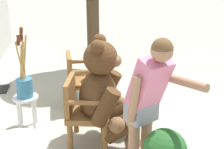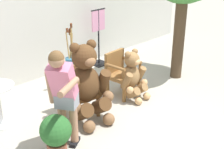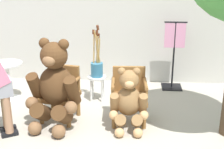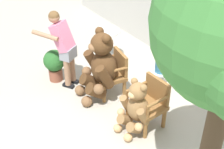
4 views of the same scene
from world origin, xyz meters
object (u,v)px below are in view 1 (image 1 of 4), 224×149
object	(u,v)px
teddy_bear_large	(104,93)
teddy_bear_small	(99,76)
person_visitor	(148,97)
brush_bucket	(24,83)
white_stool	(26,104)
wooden_chair_left	(84,109)
wooden_chair_right	(81,78)

from	to	relation	value
teddy_bear_large	teddy_bear_small	xyz separation A→B (m)	(1.13, -0.04, -0.20)
person_visitor	brush_bucket	size ratio (longest dim) A/B	1.63
teddy_bear_large	white_stool	xyz separation A→B (m)	(0.51, 1.03, -0.32)
person_visitor	white_stool	world-z (taller)	person_visitor
wooden_chair_left	person_visitor	world-z (taller)	person_visitor
person_visitor	brush_bucket	bearing A→B (deg)	47.98
white_stool	brush_bucket	xyz separation A→B (m)	(0.00, -0.00, 0.31)
wooden_chair_left	brush_bucket	xyz separation A→B (m)	(0.49, 0.77, 0.20)
wooden_chair_right	white_stool	distance (m)	0.99
teddy_bear_small	white_stool	distance (m)	1.24
teddy_bear_large	brush_bucket	distance (m)	1.15
wooden_chair_right	teddy_bear_large	size ratio (longest dim) A/B	0.62
wooden_chair_left	teddy_bear_small	distance (m)	1.14
wooden_chair_left	white_stool	bearing A→B (deg)	57.71
wooden_chair_right	teddy_bear_large	world-z (taller)	teddy_bear_large
teddy_bear_large	brush_bucket	bearing A→B (deg)	63.40
wooden_chair_left	person_visitor	bearing A→B (deg)	-141.04
person_visitor	brush_bucket	world-z (taller)	person_visitor
brush_bucket	teddy_bear_small	bearing A→B (deg)	-60.16
wooden_chair_left	white_stool	distance (m)	0.92
teddy_bear_large	white_stool	bearing A→B (deg)	63.48
wooden_chair_left	teddy_bear_large	size ratio (longest dim) A/B	0.62
wooden_chair_left	person_visitor	xyz separation A→B (m)	(-0.76, -0.61, 0.46)
person_visitor	wooden_chair_left	bearing A→B (deg)	38.96
teddy_bear_small	person_visitor	xyz separation A→B (m)	(-1.86, -0.32, 0.44)
wooden_chair_left	wooden_chair_right	xyz separation A→B (m)	(1.10, 0.00, 0.00)
wooden_chair_right	brush_bucket	xyz separation A→B (m)	(-0.61, 0.77, 0.20)
teddy_bear_small	person_visitor	size ratio (longest dim) A/B	0.63
wooden_chair_left	white_stool	world-z (taller)	wooden_chair_left
wooden_chair_left	teddy_bear_small	world-z (taller)	teddy_bear_small
wooden_chair_right	white_stool	xyz separation A→B (m)	(-0.61, 0.77, -0.11)
wooden_chair_right	teddy_bear_small	xyz separation A→B (m)	(0.01, -0.29, 0.02)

